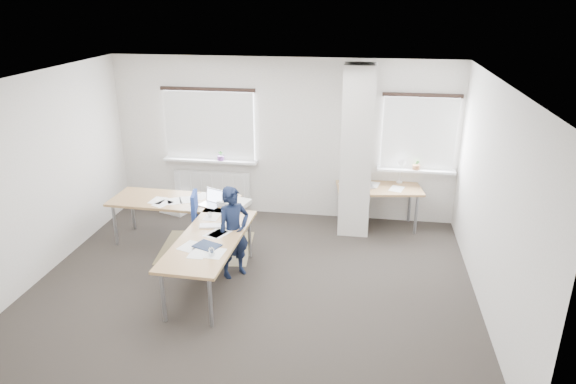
% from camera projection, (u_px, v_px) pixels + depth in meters
% --- Properties ---
extents(ground, '(6.00, 6.00, 0.00)m').
position_uv_depth(ground, '(254.00, 283.00, 7.14)').
color(ground, '#282420').
rests_on(ground, ground).
extents(room_shell, '(6.04, 5.04, 2.82)m').
position_uv_depth(room_shell, '(271.00, 154.00, 6.90)').
color(room_shell, beige).
rests_on(room_shell, ground).
extents(floor_mat, '(1.53, 1.34, 0.01)m').
position_uv_depth(floor_mat, '(206.00, 247.00, 8.14)').
color(floor_mat, olive).
rests_on(floor_mat, ground).
extents(white_crate, '(0.58, 0.49, 0.30)m').
position_uv_depth(white_crate, '(175.00, 204.00, 9.44)').
color(white_crate, white).
rests_on(white_crate, ground).
extents(desk_main, '(2.41, 2.68, 0.96)m').
position_uv_depth(desk_main, '(194.00, 219.00, 7.47)').
color(desk_main, '#A07D45').
rests_on(desk_main, ground).
extents(desk_side, '(1.49, 0.89, 1.22)m').
position_uv_depth(desk_side, '(379.00, 190.00, 8.63)').
color(desk_side, '#A07D45').
rests_on(desk_side, ground).
extents(task_chair, '(0.57, 0.55, 1.02)m').
position_uv_depth(task_chair, '(209.00, 238.00, 7.82)').
color(task_chair, navy).
rests_on(task_chair, ground).
extents(person, '(0.57, 0.57, 1.33)m').
position_uv_depth(person, '(234.00, 232.00, 7.13)').
color(person, black).
rests_on(person, ground).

